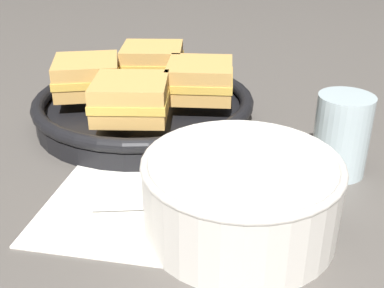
% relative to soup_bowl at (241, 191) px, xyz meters
% --- Properties ---
extents(ground_plane, '(4.00, 4.00, 0.00)m').
position_rel_soup_bowl_xyz_m(ground_plane, '(-0.09, 0.06, -0.04)').
color(ground_plane, '#56514C').
extents(napkin, '(0.26, 0.23, 0.00)m').
position_rel_soup_bowl_xyz_m(napkin, '(-0.08, 0.03, -0.04)').
color(napkin, white).
rests_on(napkin, ground_plane).
extents(soup_bowl, '(0.18, 0.18, 0.07)m').
position_rel_soup_bowl_xyz_m(soup_bowl, '(0.00, 0.00, 0.00)').
color(soup_bowl, silver).
rests_on(soup_bowl, ground_plane).
extents(spoon, '(0.17, 0.07, 0.01)m').
position_rel_soup_bowl_xyz_m(spoon, '(-0.03, 0.02, -0.03)').
color(spoon, silver).
rests_on(spoon, napkin).
extents(skillet, '(0.30, 0.42, 0.04)m').
position_rel_soup_bowl_xyz_m(skillet, '(-0.17, 0.21, -0.02)').
color(skillet, black).
rests_on(skillet, ground_plane).
extents(sandwich_near_left, '(0.10, 0.10, 0.05)m').
position_rel_soup_bowl_xyz_m(sandwich_near_left, '(-0.10, 0.22, 0.02)').
color(sandwich_near_left, tan).
rests_on(sandwich_near_left, skillet).
extents(sandwich_near_right, '(0.11, 0.11, 0.05)m').
position_rel_soup_bowl_xyz_m(sandwich_near_right, '(-0.19, 0.29, 0.02)').
color(sandwich_near_right, tan).
rests_on(sandwich_near_right, skillet).
extents(sandwich_far_left, '(0.12, 0.12, 0.05)m').
position_rel_soup_bowl_xyz_m(sandwich_far_left, '(-0.25, 0.20, 0.02)').
color(sandwich_far_left, tan).
rests_on(sandwich_far_left, skillet).
extents(sandwich_far_right, '(0.11, 0.11, 0.05)m').
position_rel_soup_bowl_xyz_m(sandwich_far_right, '(-0.16, 0.14, 0.02)').
color(sandwich_far_right, tan).
rests_on(sandwich_far_right, skillet).
extents(drinking_glass, '(0.06, 0.06, 0.09)m').
position_rel_soup_bowl_xyz_m(drinking_glass, '(0.09, 0.14, 0.00)').
color(drinking_glass, silver).
rests_on(drinking_glass, ground_plane).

